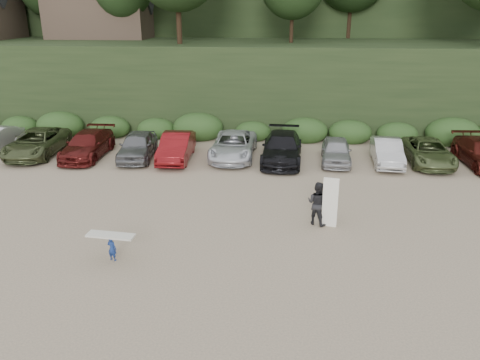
{
  "coord_description": "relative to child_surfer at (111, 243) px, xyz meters",
  "views": [
    {
      "loc": [
        2.93,
        -16.28,
        8.5
      ],
      "look_at": [
        1.27,
        3.0,
        1.3
      ],
      "focal_mm": 35.0,
      "sensor_mm": 36.0,
      "label": 1
    }
  ],
  "objects": [
    {
      "name": "child_surfer",
      "position": [
        0.0,
        0.0,
        0.0
      ],
      "size": [
        1.74,
        0.65,
        1.02
      ],
      "color": "navy",
      "rests_on": "ground"
    },
    {
      "name": "parked_cars",
      "position": [
        4.3,
        12.0,
        0.06
      ],
      "size": [
        39.25,
        5.99,
        1.6
      ],
      "color": "#B2B1B6",
      "rests_on": "ground"
    },
    {
      "name": "adult_surfer",
      "position": [
        7.47,
        3.61,
        0.24
      ],
      "size": [
        1.37,
        1.07,
        2.18
      ],
      "color": "black",
      "rests_on": "ground"
    },
    {
      "name": "ground",
      "position": [
        2.84,
        2.08,
        -0.7
      ],
      "size": [
        120.0,
        120.0,
        0.0
      ],
      "primitive_type": "plane",
      "color": "tan",
      "rests_on": "ground"
    }
  ]
}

